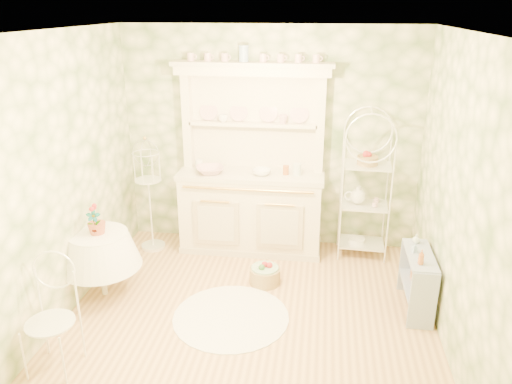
# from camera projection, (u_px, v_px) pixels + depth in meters

# --- Properties ---
(floor) EXTENTS (3.60, 3.60, 0.00)m
(floor) POSITION_uv_depth(u_px,v_px,m) (249.00, 319.00, 4.91)
(floor) COLOR tan
(floor) RESTS_ON ground
(ceiling) EXTENTS (3.60, 3.60, 0.00)m
(ceiling) POSITION_uv_depth(u_px,v_px,m) (247.00, 31.00, 3.95)
(ceiling) COLOR white
(ceiling) RESTS_ON floor
(wall_left) EXTENTS (3.60, 3.60, 0.00)m
(wall_left) POSITION_uv_depth(u_px,v_px,m) (58.00, 182.00, 4.66)
(wall_left) COLOR #F9EFC7
(wall_left) RESTS_ON floor
(wall_right) EXTENTS (3.60, 3.60, 0.00)m
(wall_right) POSITION_uv_depth(u_px,v_px,m) (459.00, 201.00, 4.20)
(wall_right) COLOR #F9EFC7
(wall_right) RESTS_ON floor
(wall_back) EXTENTS (3.60, 3.60, 0.00)m
(wall_back) POSITION_uv_depth(u_px,v_px,m) (270.00, 140.00, 6.10)
(wall_back) COLOR #F9EFC7
(wall_back) RESTS_ON floor
(wall_front) EXTENTS (3.60, 3.60, 0.00)m
(wall_front) POSITION_uv_depth(u_px,v_px,m) (200.00, 303.00, 2.76)
(wall_front) COLOR #F9EFC7
(wall_front) RESTS_ON floor
(kitchen_dresser) EXTENTS (1.87, 0.61, 2.29)m
(kitchen_dresser) POSITION_uv_depth(u_px,v_px,m) (251.00, 162.00, 5.94)
(kitchen_dresser) COLOR white
(kitchen_dresser) RESTS_ON floor
(bakers_rack) EXTENTS (0.61, 0.45, 1.90)m
(bakers_rack) POSITION_uv_depth(u_px,v_px,m) (366.00, 181.00, 5.86)
(bakers_rack) COLOR white
(bakers_rack) RESTS_ON floor
(side_shelf) EXTENTS (0.34, 0.71, 0.59)m
(side_shelf) POSITION_uv_depth(u_px,v_px,m) (417.00, 283.00, 4.98)
(side_shelf) COLOR #98A5C1
(side_shelf) RESTS_ON floor
(round_table) EXTENTS (0.87, 0.87, 0.78)m
(round_table) POSITION_uv_depth(u_px,v_px,m) (101.00, 261.00, 5.20)
(round_table) COLOR white
(round_table) RESTS_ON floor
(cafe_chair) EXTENTS (0.51, 0.51, 0.99)m
(cafe_chair) POSITION_uv_depth(u_px,v_px,m) (49.00, 319.00, 4.08)
(cafe_chair) COLOR white
(cafe_chair) RESTS_ON floor
(birdcage_stand) EXTENTS (0.40, 0.40, 1.54)m
(birdcage_stand) POSITION_uv_depth(u_px,v_px,m) (149.00, 191.00, 6.08)
(birdcage_stand) COLOR white
(birdcage_stand) RESTS_ON floor
(floor_basket) EXTENTS (0.40, 0.40, 0.20)m
(floor_basket) POSITION_uv_depth(u_px,v_px,m) (265.00, 275.00, 5.51)
(floor_basket) COLOR tan
(floor_basket) RESTS_ON floor
(lace_rug) EXTENTS (1.21, 1.21, 0.01)m
(lace_rug) POSITION_uv_depth(u_px,v_px,m) (231.00, 317.00, 4.93)
(lace_rug) COLOR white
(lace_rug) RESTS_ON floor
(bowl_floral) EXTENTS (0.42, 0.42, 0.08)m
(bowl_floral) POSITION_uv_depth(u_px,v_px,m) (210.00, 173.00, 5.96)
(bowl_floral) COLOR white
(bowl_floral) RESTS_ON kitchen_dresser
(bowl_white) EXTENTS (0.29, 0.29, 0.07)m
(bowl_white) POSITION_uv_depth(u_px,v_px,m) (262.00, 174.00, 5.90)
(bowl_white) COLOR white
(bowl_white) RESTS_ON kitchen_dresser
(cup_left) EXTENTS (0.13, 0.13, 0.09)m
(cup_left) POSITION_uv_depth(u_px,v_px,m) (223.00, 119.00, 5.97)
(cup_left) COLOR white
(cup_left) RESTS_ON kitchen_dresser
(cup_right) EXTENTS (0.13, 0.13, 0.10)m
(cup_right) POSITION_uv_depth(u_px,v_px,m) (283.00, 121.00, 5.88)
(cup_right) COLOR white
(cup_right) RESTS_ON kitchen_dresser
(potted_geranium) EXTENTS (0.17, 0.14, 0.27)m
(potted_geranium) POSITION_uv_depth(u_px,v_px,m) (94.00, 223.00, 4.99)
(potted_geranium) COLOR #3F7238
(potted_geranium) RESTS_ON round_table
(bottle_amber) EXTENTS (0.07, 0.07, 0.15)m
(bottle_amber) POSITION_uv_depth(u_px,v_px,m) (421.00, 258.00, 4.66)
(bottle_amber) COLOR #B0612A
(bottle_amber) RESTS_ON side_shelf
(bottle_blue) EXTENTS (0.06, 0.06, 0.10)m
(bottle_blue) POSITION_uv_depth(u_px,v_px,m) (414.00, 249.00, 4.89)
(bottle_blue) COLOR #91AECF
(bottle_blue) RESTS_ON side_shelf
(bottle_glass) EXTENTS (0.08, 0.08, 0.10)m
(bottle_glass) POSITION_uv_depth(u_px,v_px,m) (416.00, 240.00, 5.09)
(bottle_glass) COLOR silver
(bottle_glass) RESTS_ON side_shelf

